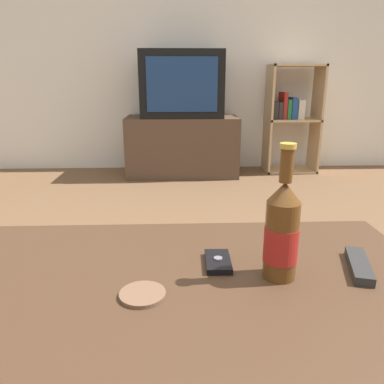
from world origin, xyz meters
TOP-DOWN VIEW (x-y plane):
  - back_wall at (0.00, 3.02)m, footprint 8.00×0.05m
  - coffee_table at (0.00, 0.00)m, footprint 1.21×0.67m
  - tv_stand at (0.09, 2.71)m, footprint 0.99×0.48m
  - television at (0.09, 2.71)m, footprint 0.71×0.48m
  - bookshelf at (1.10, 2.81)m, footprint 0.48×0.30m
  - beer_bottle at (0.26, 0.02)m, footprint 0.07×0.07m
  - cell_phone at (0.14, 0.08)m, footprint 0.06×0.10m
  - remote_control at (0.45, 0.05)m, footprint 0.08×0.16m
  - coaster at (-0.02, -0.04)m, footprint 0.09×0.09m

SIDE VIEW (x-z plane):
  - tv_stand at x=0.09m, z-range 0.00..0.53m
  - coffee_table at x=0.00m, z-range 0.16..0.60m
  - coaster at x=-0.02m, z-range 0.45..0.45m
  - cell_phone at x=0.14m, z-range 0.44..0.46m
  - remote_control at x=0.45m, z-range 0.45..0.47m
  - bookshelf at x=1.10m, z-range 0.03..1.01m
  - beer_bottle at x=0.26m, z-range 0.40..0.69m
  - television at x=0.09m, z-range 0.53..1.09m
  - back_wall at x=0.00m, z-range 0.00..2.60m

